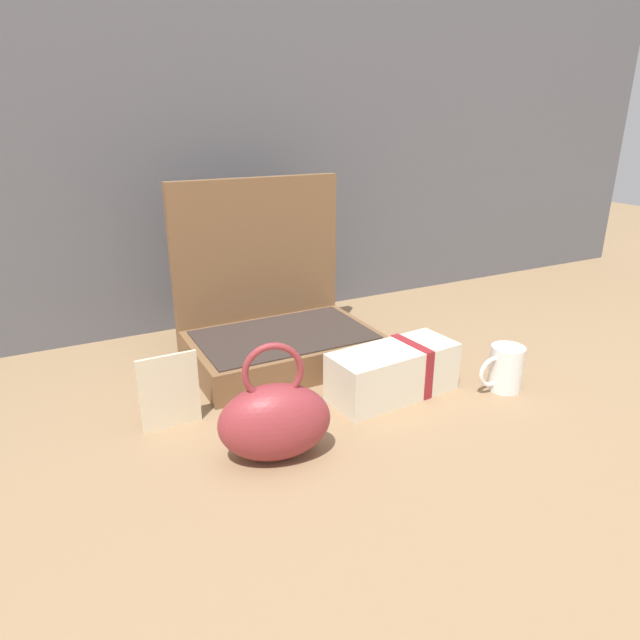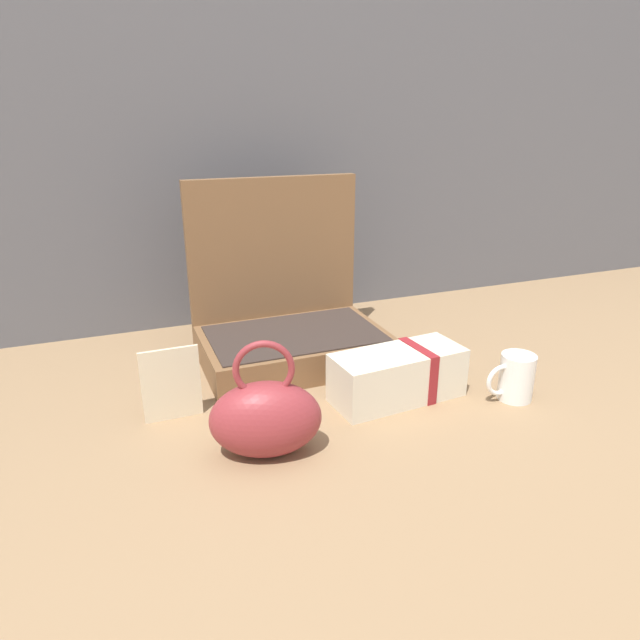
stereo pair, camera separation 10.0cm
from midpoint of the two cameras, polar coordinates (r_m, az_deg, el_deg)
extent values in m
plane|color=#8C6D4C|center=(1.09, -4.50, -9.32)|extent=(6.00, 6.00, 0.00)
cube|color=#56565B|center=(1.51, -15.07, 25.97)|extent=(3.20, 0.06, 1.40)
cube|color=brown|center=(1.26, -5.98, -3.13)|extent=(0.41, 0.26, 0.07)
cube|color=#332823|center=(1.25, -6.04, -1.58)|extent=(0.38, 0.24, 0.00)
cube|color=brown|center=(1.34, -8.55, 5.66)|extent=(0.41, 0.02, 0.40)
ellipsoid|color=maroon|center=(0.92, -7.83, -10.45)|extent=(0.21, 0.15, 0.13)
torus|color=maroon|center=(0.88, -8.11, -5.39)|extent=(0.10, 0.03, 0.10)
cube|color=beige|center=(1.12, 5.02, -5.38)|extent=(0.27, 0.13, 0.10)
cube|color=maroon|center=(1.15, 6.87, -4.83)|extent=(0.03, 0.11, 0.10)
cylinder|color=white|center=(1.19, 16.35, -4.82)|extent=(0.07, 0.07, 0.09)
torus|color=white|center=(1.16, 14.96, -5.23)|extent=(0.07, 0.01, 0.07)
cube|color=beige|center=(1.05, -17.92, -7.10)|extent=(0.11, 0.01, 0.14)
camera|label=1|loc=(0.05, -92.86, -1.06)|focal=31.09mm
camera|label=2|loc=(0.05, 87.14, 1.06)|focal=31.09mm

